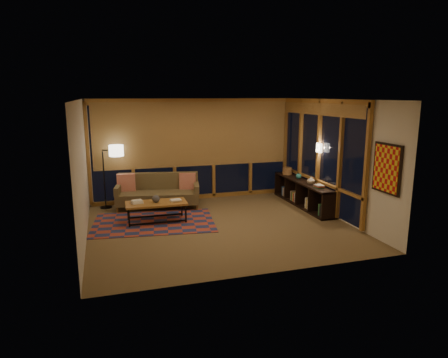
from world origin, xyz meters
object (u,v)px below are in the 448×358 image
object	(u,v)px
coffee_table	(157,212)
bookshelf	(303,193)
sofa	(158,192)
floor_lamp	(104,176)

from	to	relation	value
coffee_table	bookshelf	xyz separation A→B (m)	(3.76, 0.24, 0.10)
sofa	bookshelf	world-z (taller)	sofa
coffee_table	bookshelf	size ratio (longest dim) A/B	0.52
coffee_table	floor_lamp	distance (m)	1.94
sofa	bookshelf	xyz separation A→B (m)	(3.57, -0.89, -0.09)
floor_lamp	bookshelf	xyz separation A→B (m)	(4.84, -1.27, -0.48)
coffee_table	sofa	bearing A→B (deg)	81.55
sofa	bookshelf	size ratio (longest dim) A/B	0.78
sofa	floor_lamp	bearing A→B (deg)	174.43
coffee_table	bookshelf	distance (m)	3.77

